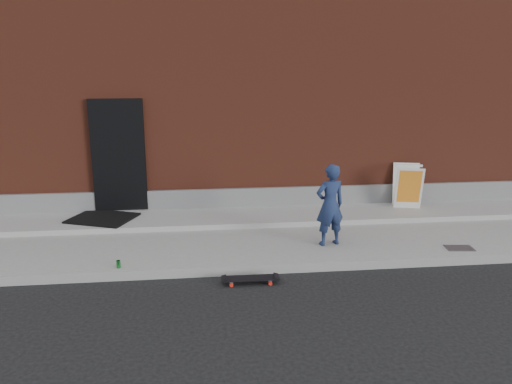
{
  "coord_description": "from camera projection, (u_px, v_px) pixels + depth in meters",
  "views": [
    {
      "loc": [
        -0.96,
        -7.14,
        3.18
      ],
      "look_at": [
        -0.07,
        0.8,
        1.12
      ],
      "focal_mm": 35.0,
      "sensor_mm": 36.0,
      "label": 1
    }
  ],
  "objects": [
    {
      "name": "soda_can",
      "position": [
        118.0,
        264.0,
        7.63
      ],
      "size": [
        0.06,
        0.06,
        0.12
      ],
      "primitive_type": "cylinder",
      "rotation": [
        0.0,
        0.0,
        0.01
      ],
      "color": "#1A852D",
      "rests_on": "sidewalk"
    },
    {
      "name": "building",
      "position": [
        234.0,
        89.0,
        13.87
      ],
      "size": [
        20.0,
        8.1,
        5.0
      ],
      "color": "maroon",
      "rests_on": "ground"
    },
    {
      "name": "apron",
      "position": [
        251.0,
        217.0,
        10.03
      ],
      "size": [
        20.0,
        1.2,
        0.1
      ],
      "primitive_type": "cube",
      "color": "gray",
      "rests_on": "sidewalk"
    },
    {
      "name": "ground",
      "position": [
        266.0,
        274.0,
        7.77
      ],
      "size": [
        80.0,
        80.0,
        0.0
      ],
      "primitive_type": "plane",
      "color": "black",
      "rests_on": "ground"
    },
    {
      "name": "doormat",
      "position": [
        103.0,
        218.0,
        9.71
      ],
      "size": [
        1.43,
        1.3,
        0.03
      ],
      "primitive_type": "cube",
      "rotation": [
        0.0,
        0.0,
        -0.38
      ],
      "color": "black",
      "rests_on": "apron"
    },
    {
      "name": "pizza_sign",
      "position": [
        408.0,
        186.0,
        10.43
      ],
      "size": [
        0.68,
        0.75,
        0.91
      ],
      "color": "silver",
      "rests_on": "apron"
    },
    {
      "name": "utility_plate",
      "position": [
        459.0,
        248.0,
        8.44
      ],
      "size": [
        0.48,
        0.34,
        0.01
      ],
      "primitive_type": "cube",
      "rotation": [
        0.0,
        0.0,
        -0.11
      ],
      "color": "#55545A",
      "rests_on": "sidewalk"
    },
    {
      "name": "skateboard",
      "position": [
        250.0,
        279.0,
        7.43
      ],
      "size": [
        0.84,
        0.23,
        0.09
      ],
      "color": "red",
      "rests_on": "ground"
    },
    {
      "name": "child",
      "position": [
        330.0,
        205.0,
        8.46
      ],
      "size": [
        0.58,
        0.45,
        1.41
      ],
      "primitive_type": "imported",
      "rotation": [
        0.0,
        0.0,
        3.37
      ],
      "color": "#1A274A",
      "rests_on": "sidewalk"
    },
    {
      "name": "sidewalk",
      "position": [
        256.0,
        238.0,
        9.19
      ],
      "size": [
        20.0,
        3.0,
        0.15
      ],
      "primitive_type": "cube",
      "color": "gray",
      "rests_on": "ground"
    }
  ]
}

